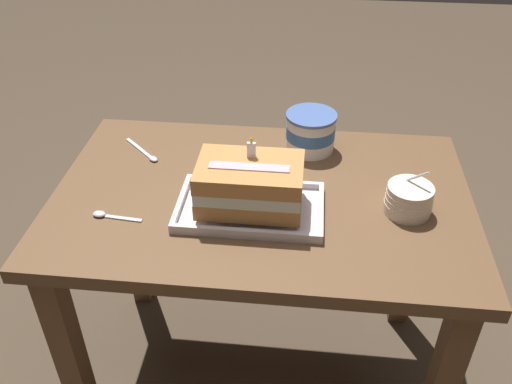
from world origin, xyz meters
TOP-DOWN VIEW (x-y plane):
  - ground_plane at (0.00, 0.00)m, footprint 8.00×8.00m
  - dining_table at (0.00, 0.00)m, footprint 1.04×0.67m
  - foil_tray at (-0.02, -0.07)m, footprint 0.35×0.21m
  - birthday_cake at (-0.02, -0.07)m, footprint 0.24×0.16m
  - bowl_stack at (0.35, -0.03)m, footprint 0.11×0.11m
  - ice_cream_tub at (0.11, 0.23)m, footprint 0.14×0.14m
  - serving_spoon_near_tray at (-0.36, -0.13)m, footprint 0.12×0.03m
  - serving_spoon_by_bowls at (-0.33, 0.14)m, footprint 0.12×0.12m

SIDE VIEW (x-z plane):
  - ground_plane at x=0.00m, z-range 0.00..0.00m
  - dining_table at x=0.00m, z-range 0.24..0.94m
  - serving_spoon_by_bowls at x=-0.33m, z-range 0.71..0.72m
  - serving_spoon_near_tray at x=-0.36m, z-range 0.71..0.72m
  - foil_tray at x=-0.02m, z-range 0.70..0.73m
  - bowl_stack at x=0.35m, z-range 0.68..0.80m
  - ice_cream_tub at x=0.11m, z-range 0.71..0.82m
  - birthday_cake at x=-0.02m, z-range 0.71..0.87m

